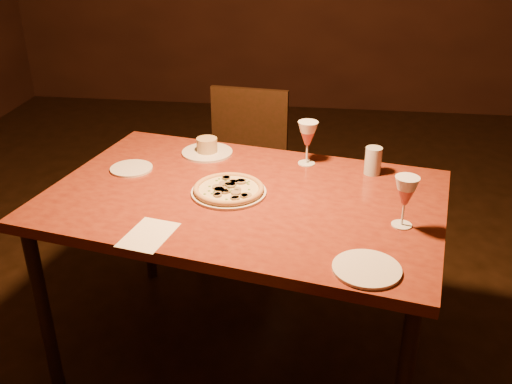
# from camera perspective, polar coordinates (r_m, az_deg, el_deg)

# --- Properties ---
(floor) EXTENTS (7.00, 7.00, 0.00)m
(floor) POSITION_cam_1_polar(r_m,az_deg,el_deg) (2.85, 2.08, -13.68)
(floor) COLOR black
(floor) RESTS_ON ground
(dining_table) EXTENTS (1.70, 1.27, 0.82)m
(dining_table) POSITION_cam_1_polar(r_m,az_deg,el_deg) (2.29, -1.22, -1.87)
(dining_table) COLOR maroon
(dining_table) RESTS_ON floor
(chair_far) EXTENTS (0.50, 0.50, 0.93)m
(chair_far) POSITION_cam_1_polar(r_m,az_deg,el_deg) (3.27, -1.24, 2.82)
(chair_far) COLOR black
(chair_far) RESTS_ON floor
(pizza_plate) EXTENTS (0.30, 0.30, 0.03)m
(pizza_plate) POSITION_cam_1_polar(r_m,az_deg,el_deg) (2.25, -2.75, 0.25)
(pizza_plate) COLOR silver
(pizza_plate) RESTS_ON dining_table
(ramekin_saucer) EXTENTS (0.23, 0.23, 0.07)m
(ramekin_saucer) POSITION_cam_1_polar(r_m,az_deg,el_deg) (2.63, -4.91, 4.35)
(ramekin_saucer) COLOR silver
(ramekin_saucer) RESTS_ON dining_table
(wine_glass_far) EXTENTS (0.09, 0.09, 0.20)m
(wine_glass_far) POSITION_cam_1_polar(r_m,az_deg,el_deg) (2.50, 5.15, 4.89)
(wine_glass_far) COLOR #BC514E
(wine_glass_far) RESTS_ON dining_table
(wine_glass_right) EXTENTS (0.09, 0.09, 0.19)m
(wine_glass_right) POSITION_cam_1_polar(r_m,az_deg,el_deg) (2.06, 14.63, -0.95)
(wine_glass_right) COLOR #BC514E
(wine_glass_right) RESTS_ON dining_table
(water_tumbler) EXTENTS (0.07, 0.07, 0.12)m
(water_tumbler) POSITION_cam_1_polar(r_m,az_deg,el_deg) (2.46, 11.63, 3.08)
(water_tumbler) COLOR #B1BCC1
(water_tumbler) RESTS_ON dining_table
(side_plate_left) EXTENTS (0.18, 0.18, 0.01)m
(side_plate_left) POSITION_cam_1_polar(r_m,az_deg,el_deg) (2.53, -12.35, 2.32)
(side_plate_left) COLOR silver
(side_plate_left) RESTS_ON dining_table
(side_plate_near) EXTENTS (0.22, 0.22, 0.01)m
(side_plate_near) POSITION_cam_1_polar(r_m,az_deg,el_deg) (1.83, 11.01, -7.55)
(side_plate_near) COLOR silver
(side_plate_near) RESTS_ON dining_table
(menu_card) EXTENTS (0.19, 0.24, 0.00)m
(menu_card) POSITION_cam_1_polar(r_m,az_deg,el_deg) (2.01, -10.69, -4.23)
(menu_card) COLOR white
(menu_card) RESTS_ON dining_table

